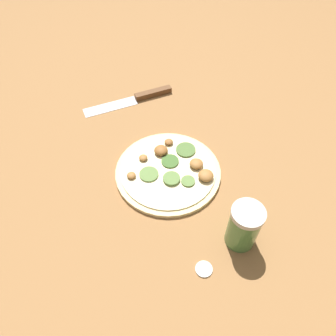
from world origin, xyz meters
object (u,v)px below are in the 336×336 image
object	(u,v)px
knife	(142,97)
loose_cap	(204,269)
spice_jar	(244,226)
pizza	(169,171)

from	to	relation	value
knife	loose_cap	distance (m)	0.56
loose_cap	spice_jar	bearing A→B (deg)	-128.64
knife	spice_jar	bearing A→B (deg)	93.64
knife	spice_jar	size ratio (longest dim) A/B	2.18
knife	spice_jar	xyz separation A→B (m)	(-0.32, 0.42, 0.05)
pizza	loose_cap	world-z (taller)	pizza
spice_jar	loose_cap	distance (m)	0.12
pizza	spice_jar	size ratio (longest dim) A/B	2.34
pizza	spice_jar	distance (m)	0.24
knife	loose_cap	xyz separation A→B (m)	(-0.26, 0.50, -0.00)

